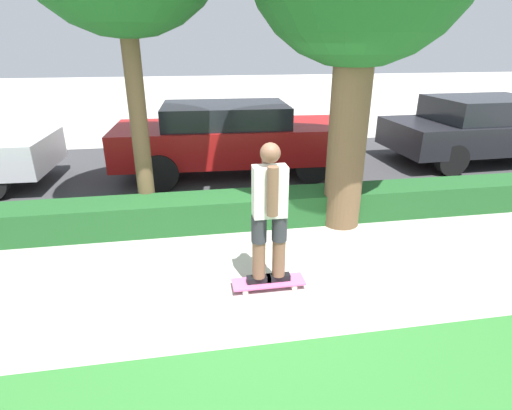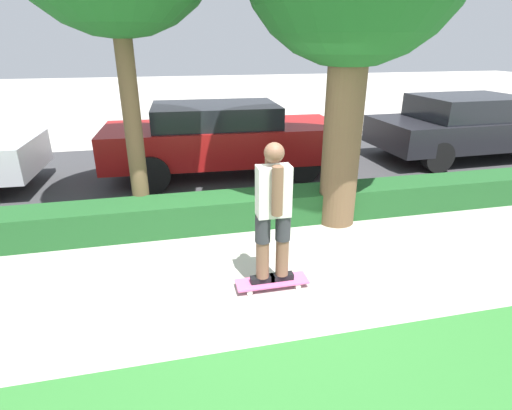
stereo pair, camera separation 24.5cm
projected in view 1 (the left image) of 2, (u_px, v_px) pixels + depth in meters
name	position (u px, v px, depth m)	size (l,w,h in m)	color
ground_plane	(264.00, 282.00, 4.50)	(60.00, 60.00, 0.00)	#ADA89E
street_asphalt	(227.00, 171.00, 8.33)	(18.58, 5.00, 0.01)	#38383A
hedge_row	(244.00, 209.00, 5.88)	(18.58, 0.60, 0.45)	#1E5123
skateboard	(268.00, 282.00, 4.38)	(0.80, 0.24, 0.08)	#DB5B93
skater_person	(269.00, 212.00, 4.06)	(0.48, 0.40, 1.54)	black
parked_car_middle	(231.00, 137.00, 7.93)	(4.63, 1.94, 1.41)	maroon
parked_car_rear	(485.00, 128.00, 8.83)	(4.36, 1.97, 1.41)	black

